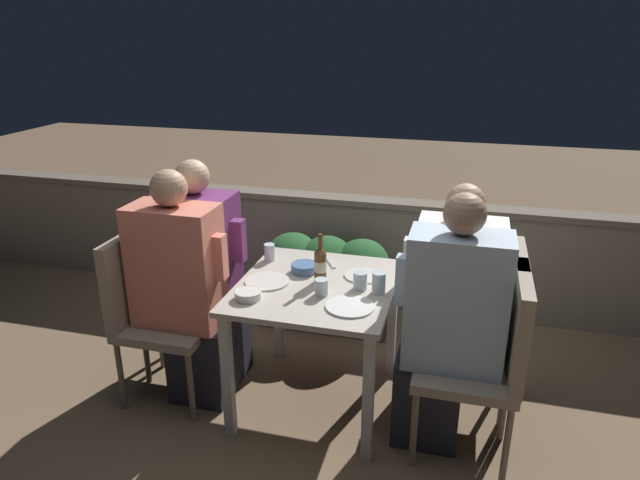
# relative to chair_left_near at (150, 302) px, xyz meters

# --- Properties ---
(ground_plane) EXTENTS (16.00, 16.00, 0.00)m
(ground_plane) POSITION_rel_chair_left_near_xyz_m (0.91, 0.13, -0.56)
(ground_plane) COLOR #7A6047
(parapet_wall) EXTENTS (9.00, 0.18, 0.82)m
(parapet_wall) POSITION_rel_chair_left_near_xyz_m (0.91, 1.42, -0.15)
(parapet_wall) COLOR gray
(parapet_wall) RESTS_ON ground_plane
(dining_table) EXTENTS (0.81, 0.88, 0.72)m
(dining_table) POSITION_rel_chair_left_near_xyz_m (0.91, 0.13, 0.06)
(dining_table) COLOR #BCB2A3
(dining_table) RESTS_ON ground_plane
(planter_hedge) EXTENTS (0.90, 0.47, 0.64)m
(planter_hedge) POSITION_rel_chair_left_near_xyz_m (0.74, 1.02, -0.20)
(planter_hedge) COLOR brown
(planter_hedge) RESTS_ON ground_plane
(chair_left_near) EXTENTS (0.48, 0.48, 0.95)m
(chair_left_near) POSITION_rel_chair_left_near_xyz_m (0.00, 0.00, 0.00)
(chair_left_near) COLOR gray
(chair_left_near) RESTS_ON ground_plane
(person_coral_top) EXTENTS (0.52, 0.26, 1.32)m
(person_coral_top) POSITION_rel_chair_left_near_xyz_m (0.21, 0.00, 0.10)
(person_coral_top) COLOR #282833
(person_coral_top) RESTS_ON ground_plane
(chair_left_far) EXTENTS (0.48, 0.48, 0.95)m
(chair_left_far) POSITION_rel_chair_left_near_xyz_m (0.00, 0.25, 0.00)
(chair_left_far) COLOR gray
(chair_left_far) RESTS_ON ground_plane
(person_purple_stripe) EXTENTS (0.50, 0.26, 1.31)m
(person_purple_stripe) POSITION_rel_chair_left_near_xyz_m (0.21, 0.25, 0.10)
(person_purple_stripe) COLOR #282833
(person_purple_stripe) RESTS_ON ground_plane
(chair_right_near) EXTENTS (0.48, 0.48, 0.95)m
(chair_right_near) POSITION_rel_chair_left_near_xyz_m (1.81, -0.03, 0.00)
(chair_right_near) COLOR gray
(chair_right_near) RESTS_ON ground_plane
(person_blue_shirt) EXTENTS (0.52, 0.26, 1.31)m
(person_blue_shirt) POSITION_rel_chair_left_near_xyz_m (1.59, -0.03, 0.09)
(person_blue_shirt) COLOR #282833
(person_blue_shirt) RESTS_ON ground_plane
(chair_right_far) EXTENTS (0.48, 0.48, 0.95)m
(chair_right_far) POSITION_rel_chair_left_near_xyz_m (1.80, 0.27, 0.00)
(chair_right_far) COLOR gray
(chair_right_far) RESTS_ON ground_plane
(person_white_polo) EXTENTS (0.50, 0.26, 1.27)m
(person_white_polo) POSITION_rel_chair_left_near_xyz_m (1.59, 0.27, 0.08)
(person_white_polo) COLOR #282833
(person_white_polo) RESTS_ON ground_plane
(beer_bottle) EXTENTS (0.07, 0.07, 0.27)m
(beer_bottle) POSITION_rel_chair_left_near_xyz_m (0.93, 0.16, 0.26)
(beer_bottle) COLOR brown
(beer_bottle) RESTS_ON dining_table
(plate_0) EXTENTS (0.24, 0.24, 0.01)m
(plate_0) POSITION_rel_chair_left_near_xyz_m (1.14, -0.08, 0.17)
(plate_0) COLOR white
(plate_0) RESTS_ON dining_table
(plate_1) EXTENTS (0.24, 0.24, 0.01)m
(plate_1) POSITION_rel_chair_left_near_xyz_m (0.66, 0.08, 0.17)
(plate_1) COLOR silver
(plate_1) RESTS_ON dining_table
(plate_2) EXTENTS (0.21, 0.21, 0.01)m
(plate_2) POSITION_rel_chair_left_near_xyz_m (1.13, 0.28, 0.17)
(plate_2) COLOR silver
(plate_2) RESTS_ON dining_table
(bowl_0) EXTENTS (0.13, 0.13, 0.04)m
(bowl_0) POSITION_rel_chair_left_near_xyz_m (0.63, -0.12, 0.18)
(bowl_0) COLOR silver
(bowl_0) RESTS_ON dining_table
(bowl_1) EXTENTS (0.14, 0.14, 0.05)m
(bowl_1) POSITION_rel_chair_left_near_xyz_m (0.81, 0.26, 0.19)
(bowl_1) COLOR #4C709E
(bowl_1) RESTS_ON dining_table
(glass_cup_0) EXTENTS (0.07, 0.07, 0.11)m
(glass_cup_0) POSITION_rel_chair_left_near_xyz_m (1.24, 0.10, 0.22)
(glass_cup_0) COLOR silver
(glass_cup_0) RESTS_ON dining_table
(glass_cup_1) EXTENTS (0.07, 0.07, 0.09)m
(glass_cup_1) POSITION_rel_chair_left_near_xyz_m (1.14, 0.13, 0.21)
(glass_cup_1) COLOR silver
(glass_cup_1) RESTS_ON dining_table
(glass_cup_2) EXTENTS (0.06, 0.06, 0.10)m
(glass_cup_2) POSITION_rel_chair_left_near_xyz_m (0.57, 0.37, 0.21)
(glass_cup_2) COLOR silver
(glass_cup_2) RESTS_ON dining_table
(glass_cup_3) EXTENTS (0.07, 0.07, 0.08)m
(glass_cup_3) POSITION_rel_chair_left_near_xyz_m (0.97, 0.01, 0.20)
(glass_cup_3) COLOR silver
(glass_cup_3) RESTS_ON dining_table
(fork_0) EXTENTS (0.10, 0.16, 0.01)m
(fork_0) POSITION_rel_chair_left_near_xyz_m (0.92, 0.42, 0.16)
(fork_0) COLOR silver
(fork_0) RESTS_ON dining_table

